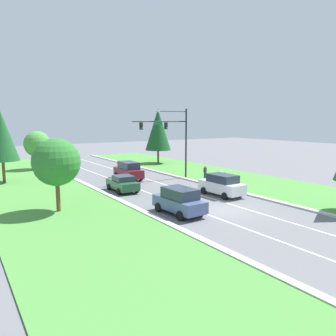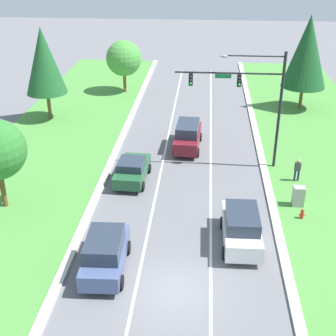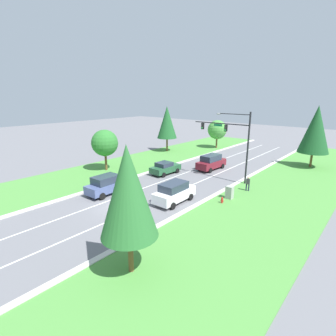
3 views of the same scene
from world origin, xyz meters
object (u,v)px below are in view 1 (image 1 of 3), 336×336
object	(u,v)px
burgundy_suv	(128,170)
slate_blue_suv	(179,201)
conifer_mid_left_tree	(1,135)
utility_cabinet	(221,178)
white_suv	(222,185)
oak_near_left_tree	(37,144)
traffic_signal_mast	(172,133)
forest_sedan	(123,183)
oak_far_left_tree	(56,162)
pedestrian	(205,172)
fire_hydrant	(231,183)
conifer_near_right_tree	(158,130)

from	to	relation	value
burgundy_suv	slate_blue_suv	world-z (taller)	burgundy_suv
conifer_mid_left_tree	utility_cabinet	bearing A→B (deg)	-34.48
white_suv	oak_near_left_tree	world-z (taller)	oak_near_left_tree
traffic_signal_mast	forest_sedan	world-z (taller)	traffic_signal_mast
white_suv	oak_far_left_tree	distance (m)	14.99
traffic_signal_mast	pedestrian	bearing A→B (deg)	-33.45
burgundy_suv	conifer_mid_left_tree	bearing A→B (deg)	159.63
oak_near_left_tree	oak_far_left_tree	bearing A→B (deg)	-98.40
fire_hydrant	oak_near_left_tree	distance (m)	28.45
slate_blue_suv	pedestrian	size ratio (longest dim) A/B	2.72
slate_blue_suv	conifer_mid_left_tree	distance (m)	23.45
traffic_signal_mast	utility_cabinet	size ratio (longest dim) A/B	6.14
traffic_signal_mast	slate_blue_suv	size ratio (longest dim) A/B	1.84
forest_sedan	pedestrian	xyz separation A→B (m)	(11.29, 0.79, 0.11)
conifer_near_right_tree	utility_cabinet	bearing A→B (deg)	-99.89
pedestrian	oak_far_left_tree	xyz separation A→B (m)	(-18.71, -4.89, 2.97)
burgundy_suv	conifer_near_right_tree	xyz separation A→B (m)	(10.55, 10.35, 4.49)
pedestrian	fire_hydrant	size ratio (longest dim) A/B	2.41
conifer_near_right_tree	oak_near_left_tree	distance (m)	18.46
conifer_near_right_tree	oak_near_left_tree	world-z (taller)	conifer_near_right_tree
slate_blue_suv	pedestrian	bearing A→B (deg)	40.92
conifer_near_right_tree	oak_far_left_tree	size ratio (longest dim) A/B	1.56
utility_cabinet	oak_near_left_tree	distance (m)	27.13
conifer_mid_left_tree	fire_hydrant	bearing A→B (deg)	-37.25
oak_near_left_tree	oak_far_left_tree	distance (m)	24.44
forest_sedan	burgundy_suv	size ratio (longest dim) A/B	0.86
white_suv	pedestrian	bearing A→B (deg)	59.80
white_suv	oak_near_left_tree	bearing A→B (deg)	111.13
forest_sedan	slate_blue_suv	bearing A→B (deg)	-86.78
traffic_signal_mast	pedestrian	xyz separation A→B (m)	(3.31, -2.19, -4.64)
white_suv	conifer_near_right_tree	size ratio (longest dim) A/B	0.53
pedestrian	oak_far_left_tree	distance (m)	19.56
utility_cabinet	oak_far_left_tree	size ratio (longest dim) A/B	0.24
white_suv	pedestrian	world-z (taller)	white_suv
slate_blue_suv	pedestrian	world-z (taller)	slate_blue_suv
oak_far_left_tree	slate_blue_suv	bearing A→B (deg)	-36.51
white_suv	forest_sedan	bearing A→B (deg)	135.16
forest_sedan	oak_near_left_tree	world-z (taller)	oak_near_left_tree
fire_hydrant	traffic_signal_mast	bearing A→B (deg)	112.24
forest_sedan	white_suv	size ratio (longest dim) A/B	0.94
conifer_mid_left_tree	conifer_near_right_tree	bearing A→B (deg)	11.78
slate_blue_suv	fire_hydrant	world-z (taller)	slate_blue_suv
utility_cabinet	traffic_signal_mast	bearing A→B (deg)	117.33
oak_near_left_tree	conifer_mid_left_tree	size ratio (longest dim) A/B	0.67
forest_sedan	utility_cabinet	distance (m)	11.13
fire_hydrant	slate_blue_suv	bearing A→B (deg)	-152.39
slate_blue_suv	conifer_mid_left_tree	bearing A→B (deg)	112.12
forest_sedan	burgundy_suv	bearing A→B (deg)	61.35
burgundy_suv	conifer_mid_left_tree	size ratio (longest dim) A/B	0.62
traffic_signal_mast	white_suv	size ratio (longest dim) A/B	1.80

